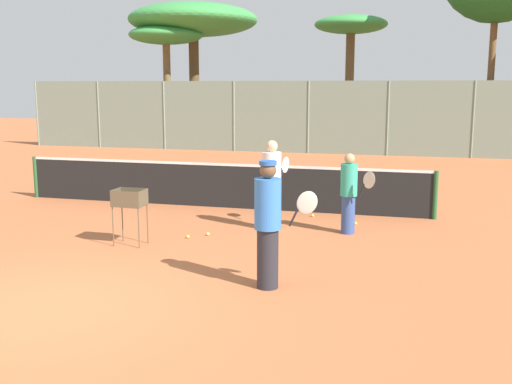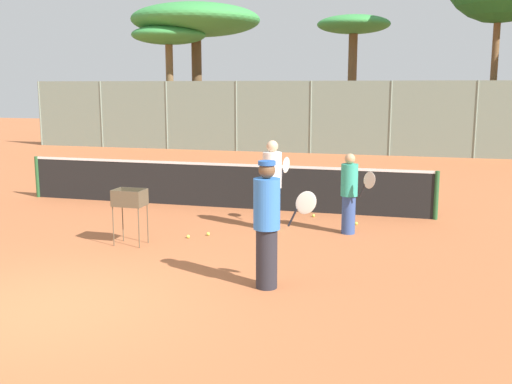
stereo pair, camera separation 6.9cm
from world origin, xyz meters
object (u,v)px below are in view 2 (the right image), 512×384
object	(u,v)px
player_red_cap	(272,184)
player_yellow_shirt	(349,193)
player_white_outfit	(267,223)
tennis_net	(218,184)
ball_cart	(129,202)
parked_car	(292,131)

from	to	relation	value
player_red_cap	player_yellow_shirt	distance (m)	1.55
player_white_outfit	tennis_net	bearing A→B (deg)	111.38
player_red_cap	ball_cart	distance (m)	2.90
player_white_outfit	parked_car	xyz separation A→B (m)	(-4.15, 20.86, -0.30)
player_white_outfit	parked_car	size ratio (longest dim) A/B	0.44
tennis_net	ball_cart	world-z (taller)	tennis_net
ball_cart	player_red_cap	bearing A→B (deg)	39.67
ball_cart	parked_car	bearing A→B (deg)	93.35
player_white_outfit	ball_cart	distance (m)	3.44
player_red_cap	player_yellow_shirt	xyz separation A→B (m)	(1.54, 0.06, -0.11)
player_red_cap	ball_cart	size ratio (longest dim) A/B	1.76
player_yellow_shirt	parked_car	xyz separation A→B (m)	(-4.89, 17.31, -0.16)
parked_car	tennis_net	bearing A→B (deg)	-84.26
player_yellow_shirt	player_white_outfit	bearing A→B (deg)	-64.36
tennis_net	player_red_cap	world-z (taller)	player_red_cap
player_yellow_shirt	ball_cart	xyz separation A→B (m)	(-3.77, -1.91, -0.03)
player_white_outfit	player_yellow_shirt	bearing A→B (deg)	73.63
player_white_outfit	player_yellow_shirt	xyz separation A→B (m)	(0.75, 3.55, -0.14)
tennis_net	parked_car	bearing A→B (deg)	95.74
player_white_outfit	player_red_cap	size ratio (longest dim) A/B	1.02
player_white_outfit	player_yellow_shirt	world-z (taller)	player_white_outfit
player_red_cap	player_yellow_shirt	size ratio (longest dim) A/B	1.14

